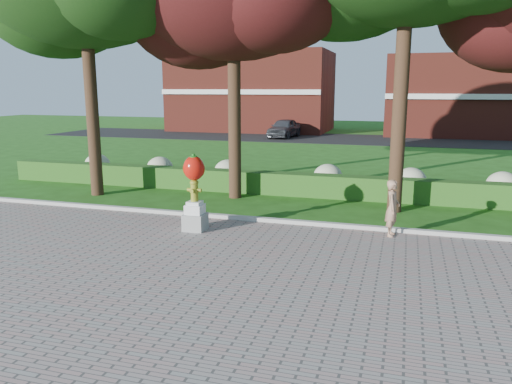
# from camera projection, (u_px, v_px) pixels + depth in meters

# --- Properties ---
(ground) EXTENTS (100.00, 100.00, 0.00)m
(ground) POSITION_uv_depth(u_px,v_px,m) (232.00, 256.00, 11.65)
(ground) COLOR #224F13
(ground) RESTS_ON ground
(walkway) EXTENTS (40.00, 14.00, 0.04)m
(walkway) POSITION_uv_depth(u_px,v_px,m) (148.00, 334.00, 7.90)
(walkway) COLOR gray
(walkway) RESTS_ON ground
(curb) EXTENTS (40.00, 0.18, 0.15)m
(curb) POSITION_uv_depth(u_px,v_px,m) (267.00, 220.00, 14.45)
(curb) COLOR #ADADA5
(curb) RESTS_ON ground
(lawn_hedge) EXTENTS (24.00, 0.70, 0.80)m
(lawn_hedge) POSITION_uv_depth(u_px,v_px,m) (296.00, 184.00, 18.13)
(lawn_hedge) COLOR #1A4E16
(lawn_hedge) RESTS_ON ground
(hydrangea_row) EXTENTS (20.10, 1.10, 0.99)m
(hydrangea_row) POSITION_uv_depth(u_px,v_px,m) (316.00, 176.00, 18.88)
(hydrangea_row) COLOR #9CA37C
(hydrangea_row) RESTS_ON ground
(street) EXTENTS (50.00, 8.00, 0.02)m
(street) POSITION_uv_depth(u_px,v_px,m) (355.00, 139.00, 37.89)
(street) COLOR black
(street) RESTS_ON ground
(building_left) EXTENTS (14.00, 8.00, 7.00)m
(building_left) POSITION_uv_depth(u_px,v_px,m) (252.00, 92.00, 45.62)
(building_left) COLOR maroon
(building_left) RESTS_ON ground
(building_right) EXTENTS (12.00, 8.00, 6.40)m
(building_right) POSITION_uv_depth(u_px,v_px,m) (463.00, 96.00, 40.61)
(building_right) COLOR maroon
(building_right) RESTS_ON ground
(hydrant_sculpture) EXTENTS (0.61, 0.57, 2.09)m
(hydrant_sculpture) POSITION_uv_depth(u_px,v_px,m) (194.00, 190.00, 13.39)
(hydrant_sculpture) COLOR gray
(hydrant_sculpture) RESTS_ON walkway
(woman) EXTENTS (0.39, 0.56, 1.48)m
(woman) POSITION_uv_depth(u_px,v_px,m) (392.00, 208.00, 12.94)
(woman) COLOR #A1775C
(woman) RESTS_ON walkway
(parked_car) EXTENTS (2.09, 4.45, 1.47)m
(parked_car) POSITION_uv_depth(u_px,v_px,m) (284.00, 128.00, 39.04)
(parked_car) COLOR #3A3C41
(parked_car) RESTS_ON street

